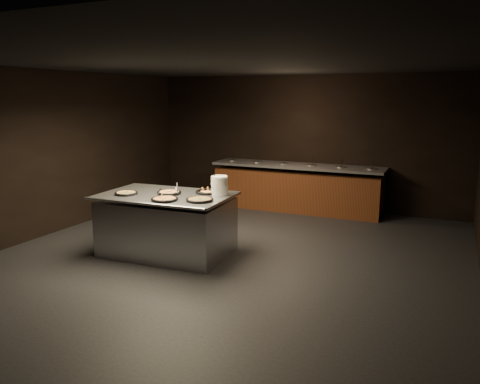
% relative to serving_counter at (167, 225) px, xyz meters
% --- Properties ---
extents(room, '(7.02, 8.02, 2.92)m').
position_rel_serving_counter_xyz_m(room, '(0.96, 0.05, 0.99)').
color(room, black).
rests_on(room, ground).
extents(salad_bar, '(3.70, 0.83, 1.18)m').
position_rel_serving_counter_xyz_m(salad_bar, '(0.96, 3.61, -0.02)').
color(salad_bar, '#5D3315').
rests_on(salad_bar, ground).
extents(serving_counter, '(2.05, 1.37, 0.96)m').
position_rel_serving_counter_xyz_m(serving_counter, '(0.00, 0.00, 0.00)').
color(serving_counter, '#B6B9BE').
rests_on(serving_counter, ground).
extents(plate_stack, '(0.25, 0.25, 0.28)m').
position_rel_serving_counter_xyz_m(plate_stack, '(0.77, 0.31, 0.64)').
color(plate_stack, white).
rests_on(plate_stack, serving_counter).
extents(pan_veggie_whole, '(0.35, 0.35, 0.04)m').
position_rel_serving_counter_xyz_m(pan_veggie_whole, '(-0.55, -0.27, 0.52)').
color(pan_veggie_whole, black).
rests_on(pan_veggie_whole, serving_counter).
extents(pan_cheese_whole, '(0.38, 0.38, 0.04)m').
position_rel_serving_counter_xyz_m(pan_cheese_whole, '(0.02, 0.05, 0.52)').
color(pan_cheese_whole, black).
rests_on(pan_cheese_whole, serving_counter).
extents(pan_cheese_slices_a, '(0.37, 0.37, 0.04)m').
position_rel_serving_counter_xyz_m(pan_cheese_slices_a, '(0.54, 0.34, 0.52)').
color(pan_cheese_slices_a, black).
rests_on(pan_cheese_slices_a, serving_counter).
extents(pan_cheese_slices_b, '(0.39, 0.39, 0.04)m').
position_rel_serving_counter_xyz_m(pan_cheese_slices_b, '(0.23, -0.38, 0.52)').
color(pan_cheese_slices_b, black).
rests_on(pan_cheese_slices_b, serving_counter).
extents(pan_veggie_slices, '(0.40, 0.40, 0.04)m').
position_rel_serving_counter_xyz_m(pan_veggie_slices, '(0.71, -0.20, 0.52)').
color(pan_veggie_slices, black).
rests_on(pan_veggie_slices, serving_counter).
extents(server_left, '(0.25, 0.29, 0.17)m').
position_rel_serving_counter_xyz_m(server_left, '(0.15, 0.07, 0.58)').
color(server_left, '#B6B9BE').
rests_on(server_left, serving_counter).
extents(server_right, '(0.28, 0.22, 0.16)m').
position_rel_serving_counter_xyz_m(server_right, '(0.10, -0.30, 0.57)').
color(server_right, '#B6B9BE').
rests_on(server_right, serving_counter).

